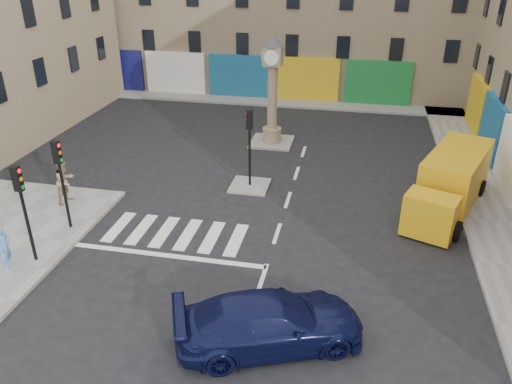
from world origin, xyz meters
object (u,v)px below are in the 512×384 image
(navy_sedan, at_px, (270,322))
(yellow_van, at_px, (451,182))
(traffic_light_left_near, at_px, (22,199))
(pedestrian_blue, at_px, (4,247))
(pedestrian_tan, at_px, (65,181))
(traffic_light_left_far, at_px, (60,171))
(clock_pillar, at_px, (273,83))
(traffic_light_island, at_px, (250,136))

(navy_sedan, bearing_deg, yellow_van, -54.21)
(navy_sedan, bearing_deg, traffic_light_left_near, 53.65)
(pedestrian_blue, distance_m, pedestrian_tan, 5.10)
(traffic_light_left_far, relative_size, navy_sedan, 0.68)
(clock_pillar, distance_m, pedestrian_blue, 16.22)
(yellow_van, bearing_deg, clock_pillar, 166.87)
(traffic_light_left_near, height_order, pedestrian_tan, traffic_light_left_near)
(clock_pillar, xyz_separation_m, pedestrian_blue, (-6.92, -14.45, -2.55))
(navy_sedan, relative_size, yellow_van, 0.78)
(navy_sedan, bearing_deg, pedestrian_tan, 34.93)
(pedestrian_blue, bearing_deg, pedestrian_tan, -4.11)
(traffic_light_island, bearing_deg, pedestrian_tan, -155.82)
(clock_pillar, xyz_separation_m, navy_sedan, (2.80, -16.10, -2.76))
(pedestrian_blue, bearing_deg, traffic_light_left_far, -22.77)
(yellow_van, distance_m, pedestrian_tan, 16.83)
(traffic_light_left_near, bearing_deg, traffic_light_left_far, 90.00)
(traffic_light_left_near, distance_m, yellow_van, 17.10)
(traffic_light_left_far, bearing_deg, pedestrian_blue, -101.49)
(traffic_light_island, distance_m, pedestrian_blue, 11.04)
(pedestrian_tan, bearing_deg, yellow_van, -67.01)
(traffic_light_left_near, xyz_separation_m, traffic_light_island, (6.30, 7.80, -0.03))
(pedestrian_blue, bearing_deg, clock_pillar, -36.87)
(clock_pillar, height_order, pedestrian_blue, clock_pillar)
(traffic_light_left_far, bearing_deg, pedestrian_tan, 122.09)
(traffic_light_island, height_order, pedestrian_blue, traffic_light_island)
(traffic_light_left_far, distance_m, pedestrian_tan, 2.79)
(clock_pillar, bearing_deg, pedestrian_blue, -115.59)
(traffic_light_left_near, relative_size, pedestrian_tan, 1.86)
(pedestrian_tan, bearing_deg, navy_sedan, -110.71)
(yellow_van, height_order, pedestrian_blue, yellow_van)
(clock_pillar, bearing_deg, traffic_light_left_far, -118.94)
(clock_pillar, relative_size, pedestrian_tan, 3.06)
(navy_sedan, height_order, pedestrian_blue, pedestrian_blue)
(clock_pillar, height_order, yellow_van, clock_pillar)
(traffic_light_left_far, relative_size, yellow_van, 0.53)
(navy_sedan, bearing_deg, clock_pillar, -12.27)
(traffic_light_island, distance_m, pedestrian_tan, 8.41)
(navy_sedan, relative_size, pedestrian_blue, 3.22)
(traffic_light_left_near, relative_size, navy_sedan, 0.68)
(traffic_light_left_far, distance_m, yellow_van, 16.18)
(yellow_van, height_order, pedestrian_tan, yellow_van)
(traffic_light_left_far, xyz_separation_m, traffic_light_island, (6.30, 5.40, -0.03))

